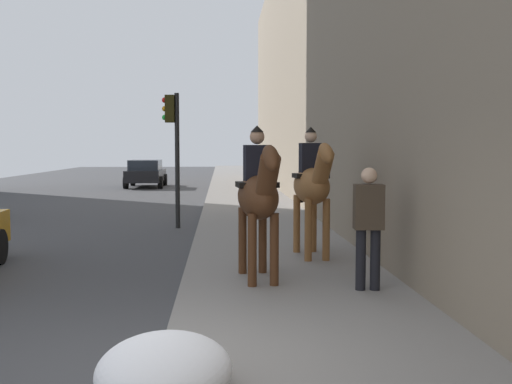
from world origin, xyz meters
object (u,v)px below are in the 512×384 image
Objects in this scene: mounted_horse_far at (312,184)px; pedestrian_greeting at (369,220)px; mounted_horse_near at (259,195)px; traffic_light_near_curb at (173,137)px; car_near_lane at (146,173)px.

pedestrian_greeting is at bearing 3.11° from mounted_horse_far.
mounted_horse_far reaches higher than mounted_horse_near.
traffic_light_near_curb is (4.95, 2.85, 0.91)m from mounted_horse_far.
pedestrian_greeting is at bearing -156.61° from traffic_light_near_curb.
mounted_horse_near is at bearing -35.83° from mounted_horse_far.
mounted_horse_far reaches higher than car_near_lane.
pedestrian_greeting is 24.54m from car_near_lane.
car_near_lane is at bearing 9.52° from traffic_light_near_curb.
pedestrian_greeting is 0.42× the size of car_near_lane.
traffic_light_near_curb is at bearing 27.23° from pedestrian_greeting.
traffic_light_near_curb is at bearing -155.75° from mounted_horse_far.
car_near_lane is 16.60m from traffic_light_near_curb.
mounted_horse_near is at bearing 68.46° from pedestrian_greeting.
pedestrian_greeting is (-2.55, -0.40, -0.34)m from mounted_horse_far.
mounted_horse_far is 0.67× the size of traffic_light_near_curb.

